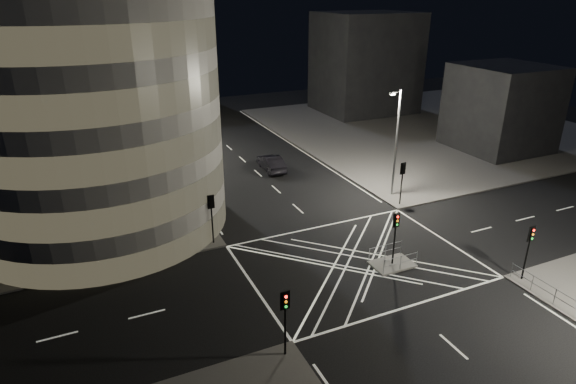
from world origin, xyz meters
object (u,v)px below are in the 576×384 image
traffic_signal_nl (285,311)px  street_lamp_left_far (147,111)px  traffic_signal_fl (211,210)px  traffic_signal_island (396,229)px  street_lamp_left_near (184,158)px  traffic_signal_nr (529,243)px  sedan (271,163)px  street_lamp_right_far (396,140)px  central_island (392,264)px  traffic_signal_fr (402,176)px

traffic_signal_nl → street_lamp_left_far: bearing=91.0°
traffic_signal_nl → street_lamp_left_far: 36.90m
traffic_signal_fl → traffic_signal_nl: bearing=-90.0°
street_lamp_left_far → traffic_signal_island: bearing=-70.0°
street_lamp_left_near → traffic_signal_nr: bearing=-45.9°
traffic_signal_nr → traffic_signal_island: (-6.80, 5.30, 0.00)m
traffic_signal_nr → sedan: bearing=104.8°
traffic_signal_nr → sedan: size_ratio=0.77×
street_lamp_right_far → traffic_signal_island: bearing=-125.3°
central_island → traffic_signal_nr: bearing=-37.9°
traffic_signal_nl → traffic_signal_nr: size_ratio=1.00×
traffic_signal_fl → traffic_signal_nl: (0.00, -13.60, 0.00)m
traffic_signal_nr → sedan: traffic_signal_nr is taller
traffic_signal_nl → traffic_signal_fr: bearing=37.7°
traffic_signal_island → central_island: bearing=0.0°
street_lamp_left_far → sedan: bearing=-41.3°
traffic_signal_island → sedan: size_ratio=0.77×
traffic_signal_nl → central_island: bearing=26.1°
traffic_signal_fl → street_lamp_left_near: 5.86m
traffic_signal_nl → traffic_signal_fr: same height
street_lamp_left_near → street_lamp_right_far: size_ratio=1.00×
sedan → central_island: bearing=93.9°
central_island → traffic_signal_nr: 9.08m
street_lamp_left_near → street_lamp_right_far: 19.11m
traffic_signal_island → street_lamp_left_far: street_lamp_left_far is taller
traffic_signal_fl → sedan: bearing=52.1°
central_island → traffic_signal_fl: size_ratio=0.75×
street_lamp_right_far → traffic_signal_nr: bearing=-92.3°
traffic_signal_nl → street_lamp_left_far: size_ratio=0.40×
traffic_signal_island → street_lamp_left_far: 33.61m
street_lamp_left_near → traffic_signal_island: bearing=-49.7°
street_lamp_right_far → sedan: 14.44m
central_island → traffic_signal_nl: size_ratio=0.75×
traffic_signal_nr → street_lamp_left_far: size_ratio=0.40×
traffic_signal_nl → traffic_signal_fr: (17.60, 13.60, 0.00)m
street_lamp_left_far → sedan: 15.51m
central_island → traffic_signal_island: bearing=0.0°
traffic_signal_fl → sedan: traffic_signal_fl is taller
traffic_signal_fr → traffic_signal_nr: (0.00, -13.60, 0.00)m
traffic_signal_nl → sedan: (10.47, 27.04, -2.06)m
street_lamp_left_near → sedan: (11.10, 8.24, -4.69)m
street_lamp_left_far → street_lamp_right_far: same height
traffic_signal_fl → traffic_signal_fr: (17.60, 0.00, 0.00)m
central_island → street_lamp_left_far: bearing=110.0°
street_lamp_right_far → traffic_signal_fl: bearing=-173.1°
traffic_signal_nr → street_lamp_right_far: (0.64, 15.80, 2.63)m
central_island → street_lamp_right_far: bearing=54.7°
central_island → traffic_signal_island: size_ratio=0.75×
traffic_signal_fr → traffic_signal_nr: size_ratio=1.00×
traffic_signal_nl → street_lamp_right_far: size_ratio=0.40×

